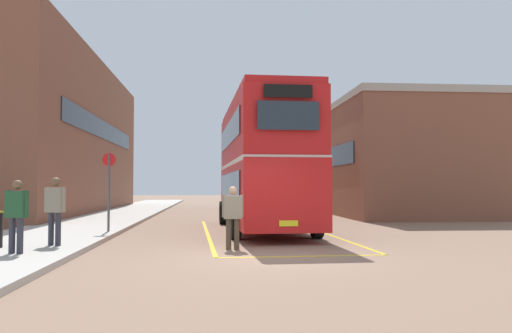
{
  "coord_description": "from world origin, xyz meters",
  "views": [
    {
      "loc": [
        -1.39,
        -11.94,
        1.65
      ],
      "look_at": [
        0.42,
        9.33,
        2.45
      ],
      "focal_mm": 36.54,
      "sensor_mm": 36.0,
      "label": 1
    }
  ],
  "objects_px": {
    "double_decker_bus": "(263,163)",
    "pedestrian_boarding": "(233,213)",
    "pedestrian_waiting_far": "(17,211)",
    "pedestrian_waiting_near": "(55,206)",
    "single_deck_bus": "(270,186)",
    "bus_stop_sign": "(109,184)"
  },
  "relations": [
    {
      "from": "pedestrian_boarding",
      "to": "pedestrian_waiting_near",
      "type": "xyz_separation_m",
      "value": [
        -4.53,
        0.09,
        0.2
      ]
    },
    {
      "from": "double_decker_bus",
      "to": "pedestrian_boarding",
      "type": "relative_size",
      "value": 6.41
    },
    {
      "from": "pedestrian_boarding",
      "to": "double_decker_bus",
      "type": "bearing_deg",
      "value": 76.93
    },
    {
      "from": "double_decker_bus",
      "to": "pedestrian_boarding",
      "type": "bearing_deg",
      "value": -103.07
    },
    {
      "from": "double_decker_bus",
      "to": "pedestrian_waiting_near",
      "type": "relative_size",
      "value": 6.08
    },
    {
      "from": "pedestrian_waiting_near",
      "to": "double_decker_bus",
      "type": "bearing_deg",
      "value": 44.16
    },
    {
      "from": "double_decker_bus",
      "to": "single_deck_bus",
      "type": "bearing_deg",
      "value": 82.74
    },
    {
      "from": "pedestrian_boarding",
      "to": "pedestrian_waiting_near",
      "type": "distance_m",
      "value": 4.54
    },
    {
      "from": "pedestrian_waiting_near",
      "to": "bus_stop_sign",
      "type": "bearing_deg",
      "value": 82.34
    },
    {
      "from": "pedestrian_waiting_near",
      "to": "pedestrian_waiting_far",
      "type": "relative_size",
      "value": 1.05
    },
    {
      "from": "pedestrian_waiting_near",
      "to": "bus_stop_sign",
      "type": "distance_m",
      "value": 4.16
    },
    {
      "from": "pedestrian_waiting_far",
      "to": "pedestrian_waiting_near",
      "type": "bearing_deg",
      "value": 75.91
    },
    {
      "from": "single_deck_bus",
      "to": "pedestrian_waiting_far",
      "type": "xyz_separation_m",
      "value": [
        -8.76,
        -26.86,
        -0.55
      ]
    },
    {
      "from": "double_decker_bus",
      "to": "pedestrian_boarding",
      "type": "height_order",
      "value": "double_decker_bus"
    },
    {
      "from": "pedestrian_boarding",
      "to": "pedestrian_waiting_far",
      "type": "relative_size",
      "value": 1.0
    },
    {
      "from": "double_decker_bus",
      "to": "bus_stop_sign",
      "type": "xyz_separation_m",
      "value": [
        -5.33,
        -1.62,
        -0.8
      ]
    },
    {
      "from": "double_decker_bus",
      "to": "single_deck_bus",
      "type": "relative_size",
      "value": 1.08
    },
    {
      "from": "single_deck_bus",
      "to": "bus_stop_sign",
      "type": "distance_m",
      "value": 22.62
    },
    {
      "from": "single_deck_bus",
      "to": "pedestrian_waiting_far",
      "type": "bearing_deg",
      "value": -108.06
    },
    {
      "from": "pedestrian_boarding",
      "to": "single_deck_bus",
      "type": "bearing_deg",
      "value": 81.4
    },
    {
      "from": "bus_stop_sign",
      "to": "pedestrian_boarding",
      "type": "bearing_deg",
      "value": -46.39
    },
    {
      "from": "double_decker_bus",
      "to": "pedestrian_waiting_far",
      "type": "relative_size",
      "value": 6.39
    }
  ]
}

